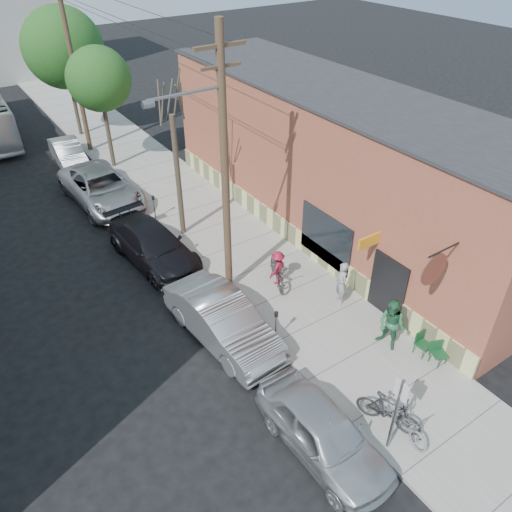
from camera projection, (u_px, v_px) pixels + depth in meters
ground at (224, 371)px, 16.73m from camera, size 120.00×120.00×0.00m
sidewalk at (185, 202)px, 26.07m from camera, size 4.50×58.00×0.15m
cafe_building at (335, 164)px, 22.32m from camera, size 6.60×20.20×6.61m
sign_post at (397, 408)px, 13.26m from camera, size 0.07×0.45×2.80m
parking_meter_near at (276, 321)px, 17.28m from camera, size 0.14×0.14×1.24m
parking_meter_far at (154, 204)px, 24.09m from camera, size 0.14×0.14×1.24m
utility_pole_near at (223, 167)px, 17.14m from camera, size 3.57×0.28×10.00m
utility_pole_far at (73, 64)px, 28.55m from camera, size 1.80×0.28×10.00m
tree_bare at (178, 178)px, 21.91m from camera, size 0.24×0.24×5.67m
tree_leafy_mid at (99, 79)px, 26.69m from camera, size 3.44×3.44×6.74m
tree_leafy_far at (63, 48)px, 30.51m from camera, size 4.89×4.89×7.94m
patio_chair_a at (423, 344)px, 16.92m from camera, size 0.53×0.53×0.88m
patio_chair_b at (439, 353)px, 16.57m from camera, size 0.66×0.66×0.88m
patron_grey at (341, 283)px, 18.89m from camera, size 0.67×0.78×1.82m
patron_green at (391, 325)px, 16.90m from camera, size 0.88×1.06×1.97m
cyclist at (278, 268)px, 19.97m from camera, size 1.10×0.87×1.50m
cyclist_bike at (277, 272)px, 20.09m from camera, size 1.47×2.20×1.09m
parked_bike_a at (389, 411)px, 14.50m from camera, size 1.30×2.03×1.19m
parked_bike_b at (403, 419)px, 14.35m from camera, size 0.87×2.04×1.04m
car_0 at (323, 432)px, 13.88m from camera, size 1.88×4.60×1.56m
car_1 at (223, 321)px, 17.49m from camera, size 2.23×5.35×1.72m
car_2 at (153, 245)px, 21.47m from camera, size 2.70×5.63×1.58m
car_3 at (102, 188)px, 25.70m from camera, size 3.18×6.29×1.70m
car_4 at (68, 153)px, 29.68m from camera, size 1.74×4.36×1.41m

